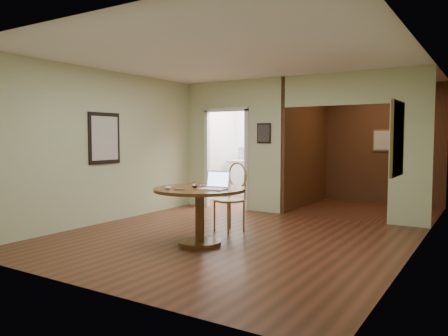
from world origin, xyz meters
The scene contains 11 objects.
floor centered at (0.00, 0.00, 0.00)m, with size 5.00×5.00×0.00m, color #412212.
room_shell centered at (-0.47, 3.10, 1.29)m, with size 5.20×7.50×5.00m.
dining_table centered at (-0.14, -0.42, 0.60)m, with size 1.29×1.29×0.81m.
chair centered at (-0.23, 0.62, 0.62)m, with size 0.59×0.59×1.11m.
open_laptop centered at (0.13, -0.43, 0.87)m, with size 0.38×0.35×0.25m.
closed_laptop centered at (-0.08, -0.30, 0.82)m, with size 0.33×0.21×0.03m, color #B6B6BB.
mouse centered at (-0.41, -0.79, 0.83)m, with size 0.11×0.06×0.05m, color silver.
wine_glass centered at (-0.19, -0.47, 0.85)m, with size 0.08×0.08×0.09m, color white, non-canonical shape.
pen centered at (-0.23, -0.77, 0.81)m, with size 0.01×0.01×0.15m, color #0B1051.
kitchen_cabinet centered at (-1.35, 4.20, 0.47)m, with size 2.06×0.60×0.94m.
grocery_bag centered at (-0.99, 4.20, 1.09)m, with size 0.30×0.25×0.30m, color beige.
Camera 1 is at (3.37, -5.40, 1.51)m, focal length 35.00 mm.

